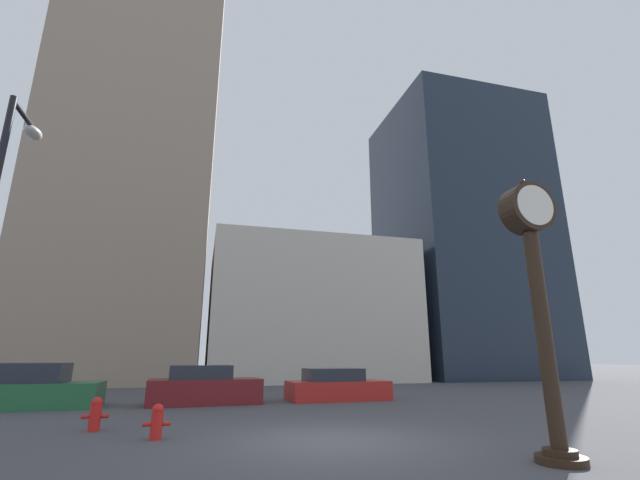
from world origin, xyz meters
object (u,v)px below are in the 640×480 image
car_maroon (204,387)px  car_red (337,387)px  street_clock (537,280)px  car_green (30,389)px  fire_hydrant_near (96,414)px  fire_hydrant_far (157,421)px

car_maroon → car_red: 5.15m
street_clock → car_green: street_clock is taller
street_clock → fire_hydrant_near: size_ratio=6.51×
fire_hydrant_near → car_green: bearing=119.7°
street_clock → fire_hydrant_near: 9.87m
car_green → fire_hydrant_near: car_green is taller
car_maroon → fire_hydrant_near: car_maroon is taller
car_maroon → car_green: bearing=176.1°
street_clock → fire_hydrant_far: 7.94m
car_red → car_green: bearing=178.3°
street_clock → fire_hydrant_far: size_ratio=6.96×
car_green → fire_hydrant_far: 8.40m
street_clock → car_red: bearing=91.5°
car_green → street_clock: bearing=-45.4°
car_green → car_red: car_green is taller
car_green → car_maroon: 5.62m
fire_hydrant_far → car_maroon: bearing=81.9°
fire_hydrant_far → fire_hydrant_near: bearing=135.0°
car_maroon → fire_hydrant_far: bearing=-101.4°
car_green → fire_hydrant_far: car_green is taller
street_clock → car_maroon: (-5.43, 10.83, -2.37)m
car_maroon → car_red: bearing=-0.7°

